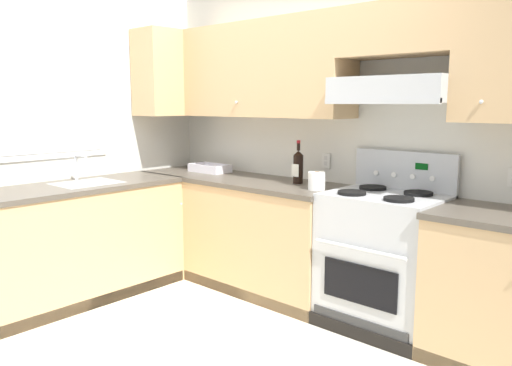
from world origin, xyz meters
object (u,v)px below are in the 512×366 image
(stove, at_px, (383,259))
(wine_bottle, at_px, (299,166))
(bowl, at_px, (210,169))
(paper_towel_roll, at_px, (317,181))

(stove, height_order, wine_bottle, wine_bottle)
(stove, distance_m, wine_bottle, 0.98)
(stove, xyz_separation_m, wine_bottle, (-0.79, 0.08, 0.57))
(bowl, height_order, paper_towel_roll, paper_towel_roll)
(stove, bearing_deg, wine_bottle, 174.25)
(stove, relative_size, wine_bottle, 3.55)
(bowl, distance_m, paper_towel_roll, 1.29)
(stove, distance_m, bowl, 1.86)
(stove, height_order, bowl, stove)
(stove, relative_size, paper_towel_roll, 9.13)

